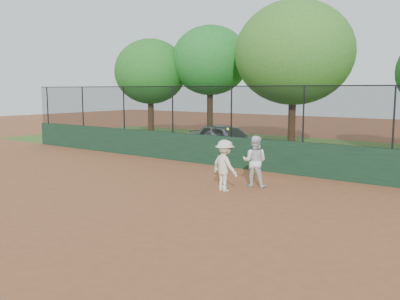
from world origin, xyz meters
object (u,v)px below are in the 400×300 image
Objects in this scene: parked_car at (226,139)px; player_main at (225,166)px; player_second at (255,161)px; tree_2 at (294,53)px; tree_1 at (210,61)px; tree_0 at (150,72)px.

parked_car is 2.18× the size of player_main.
player_second is 1.17m from player_main.
parked_car is 0.58× the size of tree_2.
player_main is 10.20m from tree_2.
tree_1 is 0.91× the size of tree_2.
player_second is 9.32m from tree_2.
tree_1 is at bearing 172.99° from tree_2.
tree_0 reaches higher than player_main.
tree_1 reaches higher than player_second.
player_main is 12.94m from tree_1.
tree_0 is at bearing 86.30° from parked_car.
player_second reaches higher than parked_car.
player_second is at bearing -125.78° from parked_car.
tree_1 is at bearing -65.13° from player_second.
tree_0 is (-11.22, 7.32, 3.27)m from player_second.
parked_car is at bearing 122.91° from player_main.
player_main reaches higher than parked_car.
parked_car is at bearing -45.45° from tree_1.
player_main is at bearing -133.56° from parked_car.
tree_0 is at bearing 142.13° from player_main.
parked_car is 6.90m from player_second.
tree_2 is (5.40, -0.66, 0.13)m from tree_1.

